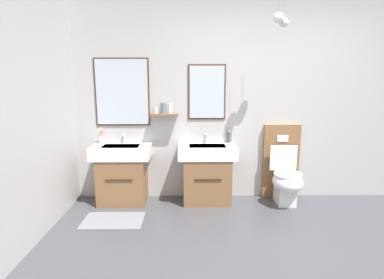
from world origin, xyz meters
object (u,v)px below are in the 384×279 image
(toothbrush_cup, at_px, (101,139))
(soap_dispenser, at_px, (229,137))
(toilet, at_px, (284,174))
(vanity_sink_left, at_px, (123,172))
(vanity_sink_right, at_px, (207,172))

(toothbrush_cup, xyz_separation_m, soap_dispenser, (1.69, 0.01, 0.02))
(toilet, bearing_deg, vanity_sink_left, 179.72)
(toilet, bearing_deg, toothbrush_cup, 176.16)
(vanity_sink_left, bearing_deg, soap_dispenser, 6.54)
(vanity_sink_left, relative_size, toothbrush_cup, 3.67)
(vanity_sink_left, height_order, soap_dispenser, soap_dispenser)
(vanity_sink_left, xyz_separation_m, toothbrush_cup, (-0.29, 0.15, 0.41))
(soap_dispenser, bearing_deg, toothbrush_cup, -179.66)
(vanity_sink_right, xyz_separation_m, soap_dispenser, (0.30, 0.16, 0.43))
(vanity_sink_left, bearing_deg, vanity_sink_right, 0.00)
(vanity_sink_left, relative_size, toilet, 0.76)
(toilet, relative_size, soap_dispenser, 5.63)
(vanity_sink_right, distance_m, soap_dispenser, 0.55)
(toilet, height_order, soap_dispenser, toilet)
(toilet, bearing_deg, soap_dispenser, 166.36)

